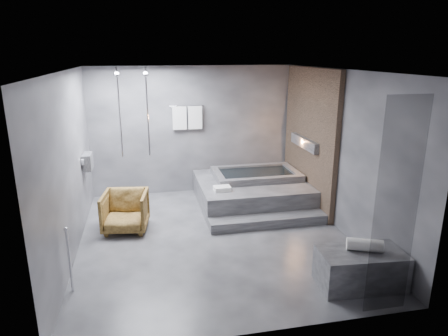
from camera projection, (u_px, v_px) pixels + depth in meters
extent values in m
plane|color=#303033|center=(215.00, 237.00, 6.88)|extent=(5.00, 5.00, 0.00)
cube|color=#515154|center=(214.00, 71.00, 6.10)|extent=(4.50, 5.00, 0.04)
cube|color=#3B3B41|center=(194.00, 130.00, 8.84)|extent=(4.50, 0.04, 2.80)
cube|color=#3B3B41|center=(257.00, 219.00, 4.14)|extent=(4.50, 0.04, 2.80)
cube|color=#3B3B41|center=(69.00, 167.00, 6.05)|extent=(0.04, 5.00, 2.80)
cube|color=#3B3B41|center=(341.00, 152.00, 6.93)|extent=(0.04, 5.00, 2.80)
cube|color=#8C6C52|center=(309.00, 138.00, 8.09)|extent=(0.10, 2.40, 2.78)
cube|color=#FF9938|center=(305.00, 143.00, 8.11)|extent=(0.14, 1.20, 0.20)
cube|color=gray|center=(88.00, 162.00, 7.47)|extent=(0.16, 0.42, 0.30)
imported|color=beige|center=(88.00, 165.00, 7.39)|extent=(0.08, 0.08, 0.21)
imported|color=beige|center=(89.00, 164.00, 7.59)|extent=(0.07, 0.07, 0.15)
cylinder|color=silver|center=(147.00, 112.00, 8.08)|extent=(0.04, 0.04, 1.80)
cylinder|color=silver|center=(120.00, 113.00, 7.98)|extent=(0.04, 0.04, 1.80)
cylinder|color=silver|center=(187.00, 106.00, 8.60)|extent=(0.75, 0.02, 0.02)
cube|color=white|center=(179.00, 118.00, 8.62)|extent=(0.30, 0.06, 0.50)
cube|color=white|center=(195.00, 118.00, 8.69)|extent=(0.30, 0.06, 0.50)
cylinder|color=silver|center=(69.00, 261.00, 5.21)|extent=(0.04, 0.04, 0.90)
cube|color=black|center=(396.00, 210.00, 4.52)|extent=(0.55, 0.01, 2.60)
cube|color=#363638|center=(251.00, 192.00, 8.38)|extent=(2.20, 2.00, 0.50)
cube|color=#363638|center=(268.00, 221.00, 7.32)|extent=(2.20, 0.36, 0.18)
cube|color=#313234|center=(360.00, 268.00, 5.40)|extent=(1.17, 0.71, 0.51)
imported|color=#462F11|center=(125.00, 211.00, 7.08)|extent=(0.86, 0.88, 0.71)
cylinder|color=white|center=(365.00, 245.00, 5.33)|extent=(0.49, 0.34, 0.17)
cube|color=white|center=(222.00, 189.00, 7.69)|extent=(0.33, 0.25, 0.08)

